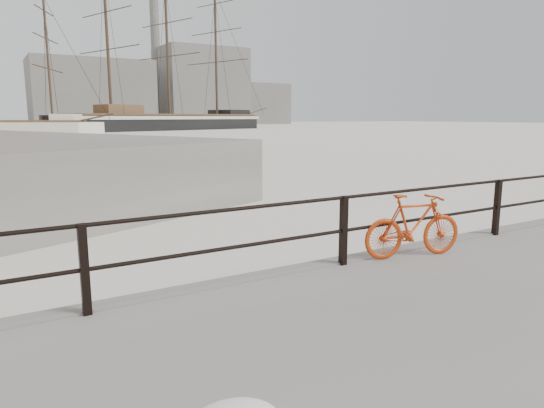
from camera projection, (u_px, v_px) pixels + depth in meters
name	position (u px, v px, depth m)	size (l,w,h in m)	color
ground	(486.00, 251.00, 8.93)	(400.00, 400.00, 0.00)	white
guardrail	(497.00, 208.00, 8.65)	(28.00, 0.10, 1.00)	black
bicycle	(413.00, 226.00, 7.28)	(1.61, 0.24, 0.97)	#BC360C
barque_black	(170.00, 130.00, 92.60)	(54.57, 17.86, 31.26)	black
schooner_mid	(5.00, 134.00, 71.02)	(30.28, 12.81, 21.66)	silver
industrial_west	(92.00, 93.00, 135.77)	(32.00, 18.00, 18.00)	gray
industrial_mid	(201.00, 87.00, 157.10)	(26.00, 20.00, 24.00)	gray
industrial_east	(256.00, 104.00, 173.81)	(20.00, 16.00, 14.00)	gray
smokestack	(156.00, 54.00, 153.01)	(2.80, 2.80, 44.00)	gray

